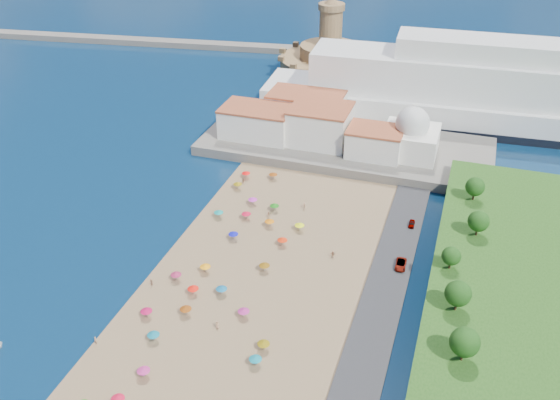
% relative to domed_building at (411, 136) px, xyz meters
% --- Properties ---
extents(ground, '(700.00, 700.00, 0.00)m').
position_rel_domed_building_xyz_m(ground, '(-30.00, -71.00, -8.97)').
color(ground, '#071938').
rests_on(ground, ground).
extents(terrace, '(90.00, 36.00, 3.00)m').
position_rel_domed_building_xyz_m(terrace, '(-20.00, 2.00, -7.47)').
color(terrace, '#59544C').
rests_on(terrace, ground).
extents(jetty, '(18.00, 70.00, 2.40)m').
position_rel_domed_building_xyz_m(jetty, '(-42.00, 37.00, -7.77)').
color(jetty, '#59544C').
rests_on(jetty, ground).
extents(breakwater, '(199.03, 34.77, 2.60)m').
position_rel_domed_building_xyz_m(breakwater, '(-140.00, 82.00, -7.67)').
color(breakwater, '#59544C').
rests_on(breakwater, ground).
extents(waterfront_buildings, '(57.00, 29.00, 11.00)m').
position_rel_domed_building_xyz_m(waterfront_buildings, '(-33.05, 2.64, -1.10)').
color(waterfront_buildings, silver).
rests_on(waterfront_buildings, terrace).
extents(domed_building, '(16.00, 16.00, 15.00)m').
position_rel_domed_building_xyz_m(domed_building, '(0.00, 0.00, 0.00)').
color(domed_building, silver).
rests_on(domed_building, terrace).
extents(fortress, '(40.00, 40.00, 32.40)m').
position_rel_domed_building_xyz_m(fortress, '(-42.00, 67.00, -2.29)').
color(fortress, '#A58152').
rests_on(fortress, ground).
extents(cruise_ship, '(168.96, 34.44, 36.70)m').
position_rel_domed_building_xyz_m(cruise_ship, '(28.07, 35.45, 1.90)').
color(cruise_ship, black).
rests_on(cruise_ship, ground).
extents(beach_parasols, '(31.19, 116.86, 2.20)m').
position_rel_domed_building_xyz_m(beach_parasols, '(-31.49, -83.99, -6.83)').
color(beach_parasols, gray).
rests_on(beach_parasols, beach).
extents(beachgoers, '(38.64, 93.01, 1.88)m').
position_rel_domed_building_xyz_m(beachgoers, '(-26.56, -63.19, -7.81)').
color(beachgoers, tan).
rests_on(beachgoers, beach).
extents(parked_cars, '(2.58, 73.19, 1.42)m').
position_rel_domed_building_xyz_m(parked_cars, '(6.00, -66.23, -7.58)').
color(parked_cars, gray).
rests_on(parked_cars, promenade).
extents(hillside_trees, '(13.36, 107.90, 6.94)m').
position_rel_domed_building_xyz_m(hillside_trees, '(18.21, -81.10, 0.91)').
color(hillside_trees, '#382314').
rests_on(hillside_trees, hillside).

